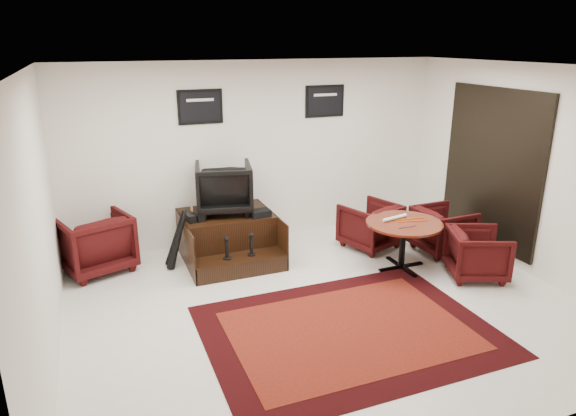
% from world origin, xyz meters
% --- Properties ---
extents(ground, '(6.00, 6.00, 0.00)m').
position_xyz_m(ground, '(0.00, 0.00, 0.00)').
color(ground, silver).
rests_on(ground, ground).
extents(room_shell, '(6.02, 5.02, 2.81)m').
position_xyz_m(room_shell, '(0.41, 0.12, 1.79)').
color(room_shell, silver).
rests_on(room_shell, ground).
extents(area_rug, '(3.13, 2.35, 0.01)m').
position_xyz_m(area_rug, '(-0.02, -0.61, 0.01)').
color(area_rug, black).
rests_on(area_rug, ground).
extents(shine_podium, '(1.31, 1.35, 0.67)m').
position_xyz_m(shine_podium, '(-0.72, 1.85, 0.31)').
color(shine_podium, black).
rests_on(shine_podium, ground).
extents(shine_chair, '(0.92, 0.88, 0.81)m').
position_xyz_m(shine_chair, '(-0.72, 1.99, 1.08)').
color(shine_chair, black).
rests_on(shine_chair, shine_podium).
extents(shoes_pair, '(0.25, 0.30, 0.10)m').
position_xyz_m(shoes_pair, '(-1.21, 1.79, 0.72)').
color(shoes_pair, black).
rests_on(shoes_pair, shine_podium).
extents(polish_kit, '(0.29, 0.21, 0.10)m').
position_xyz_m(polish_kit, '(-0.30, 1.60, 0.72)').
color(polish_kit, black).
rests_on(polish_kit, shine_podium).
extents(umbrella_black, '(0.33, 0.12, 0.88)m').
position_xyz_m(umbrella_black, '(-1.46, 1.74, 0.44)').
color(umbrella_black, black).
rests_on(umbrella_black, ground).
extents(umbrella_hooked, '(0.31, 0.12, 0.83)m').
position_xyz_m(umbrella_hooked, '(-1.47, 1.89, 0.41)').
color(umbrella_hooked, black).
rests_on(umbrella_hooked, ground).
extents(armchair_side, '(1.10, 1.07, 0.90)m').
position_xyz_m(armchair_side, '(-2.55, 2.10, 0.45)').
color(armchair_side, black).
rests_on(armchair_side, ground).
extents(meeting_table, '(1.05, 1.05, 0.69)m').
position_xyz_m(meeting_table, '(1.46, 0.60, 0.60)').
color(meeting_table, '#3F0D09').
rests_on(meeting_table, ground).
extents(table_chair_back, '(0.94, 0.91, 0.78)m').
position_xyz_m(table_chair_back, '(1.43, 1.45, 0.39)').
color(table_chair_back, black).
rests_on(table_chair_back, ground).
extents(table_chair_window, '(0.72, 0.76, 0.77)m').
position_xyz_m(table_chair_window, '(2.36, 0.90, 0.38)').
color(table_chair_window, black).
rests_on(table_chair_window, ground).
extents(table_chair_corner, '(0.90, 0.92, 0.74)m').
position_xyz_m(table_chair_corner, '(2.23, -0.01, 0.37)').
color(table_chair_corner, black).
rests_on(table_chair_corner, ground).
extents(paper_roll, '(0.42, 0.13, 0.05)m').
position_xyz_m(paper_roll, '(1.40, 0.75, 0.71)').
color(paper_roll, silver).
rests_on(paper_roll, meeting_table).
extents(table_clutter, '(0.57, 0.31, 0.01)m').
position_xyz_m(table_clutter, '(1.56, 0.60, 0.69)').
color(table_clutter, '#DA520C').
rests_on(table_clutter, meeting_table).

